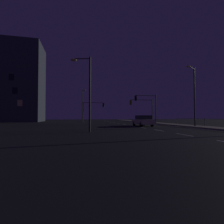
# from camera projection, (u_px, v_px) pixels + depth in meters

# --- Properties ---
(ground_plane) EXTENTS (112.00, 112.00, 0.00)m
(ground_plane) POSITION_uv_depth(u_px,v_px,m) (141.00, 127.00, 20.89)
(ground_plane) COLOR black
(ground_plane) RESTS_ON ground
(sidewalk_right) EXTENTS (2.67, 77.00, 0.14)m
(sidewalk_right) POSITION_uv_depth(u_px,v_px,m) (193.00, 126.00, 22.51)
(sidewalk_right) COLOR gray
(sidewalk_right) RESTS_ON ground
(lane_markings_center) EXTENTS (0.14, 50.00, 0.01)m
(lane_markings_center) POSITION_uv_depth(u_px,v_px,m) (132.00, 126.00, 24.31)
(lane_markings_center) COLOR silver
(lane_markings_center) RESTS_ON ground
(lane_edge_line) EXTENTS (0.14, 53.00, 0.01)m
(lane_edge_line) POSITION_uv_depth(u_px,v_px,m) (163.00, 125.00, 27.05)
(lane_edge_line) COLOR silver
(lane_edge_line) RESTS_ON ground
(car) EXTENTS (1.86, 4.42, 1.57)m
(car) POSITION_uv_depth(u_px,v_px,m) (143.00, 121.00, 23.61)
(car) COLOR beige
(car) RESTS_ON ground
(traffic_light_far_right) EXTENTS (4.35, 0.34, 5.42)m
(traffic_light_far_right) POSITION_uv_depth(u_px,v_px,m) (147.00, 103.00, 30.42)
(traffic_light_far_right) COLOR #2D3033
(traffic_light_far_right) RESTS_ON sidewalk_right
(traffic_light_mid_right) EXTENTS (5.19, 0.67, 4.95)m
(traffic_light_mid_right) POSITION_uv_depth(u_px,v_px,m) (93.00, 107.00, 38.90)
(traffic_light_mid_right) COLOR #2D3033
(traffic_light_mid_right) RESTS_ON ground
(traffic_light_mid_left) EXTENTS (4.71, 0.68, 4.81)m
(traffic_light_mid_left) POSITION_uv_depth(u_px,v_px,m) (142.00, 106.00, 32.38)
(traffic_light_mid_left) COLOR #38383D
(traffic_light_mid_left) RESTS_ON sidewalk_right
(street_lamp_mid_block) EXTENTS (1.83, 0.62, 6.85)m
(street_lamp_mid_block) POSITION_uv_depth(u_px,v_px,m) (87.00, 87.00, 14.78)
(street_lamp_mid_block) COLOR #2D3033
(street_lamp_mid_block) RESTS_ON ground
(street_lamp_across_street) EXTENTS (0.87, 1.68, 7.85)m
(street_lamp_across_street) POSITION_uv_depth(u_px,v_px,m) (83.00, 103.00, 39.26)
(street_lamp_across_street) COLOR #2D3033
(street_lamp_across_street) RESTS_ON ground
(street_lamp_median) EXTENTS (2.13, 1.44, 7.74)m
(street_lamp_median) POSITION_uv_depth(u_px,v_px,m) (193.00, 91.00, 21.35)
(street_lamp_median) COLOR #38383D
(street_lamp_median) RESTS_ON sidewalk_right
(building_distant) EXTENTS (15.09, 9.79, 20.65)m
(building_distant) POSITION_uv_depth(u_px,v_px,m) (12.00, 83.00, 42.90)
(building_distant) COLOR #3D424C
(building_distant) RESTS_ON ground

